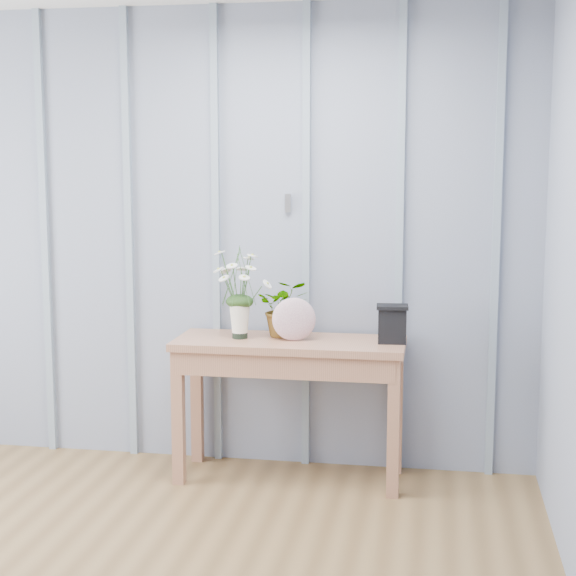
% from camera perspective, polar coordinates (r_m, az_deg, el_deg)
% --- Properties ---
extents(room_shell, '(4.00, 4.50, 2.50)m').
position_cam_1_polar(room_shell, '(3.68, -13.95, 12.86)').
color(room_shell, '#838CA2').
rests_on(room_shell, ground).
extents(sideboard, '(1.20, 0.45, 0.75)m').
position_cam_1_polar(sideboard, '(4.63, 0.11, -4.75)').
color(sideboard, '#9B674C').
rests_on(sideboard, ground).
extents(daisy_vase, '(0.36, 0.27, 0.51)m').
position_cam_1_polar(daisy_vase, '(4.60, -3.16, 0.62)').
color(daisy_vase, black).
rests_on(daisy_vase, sideboard).
extents(spider_plant, '(0.30, 0.27, 0.30)m').
position_cam_1_polar(spider_plant, '(4.67, -0.23, -1.30)').
color(spider_plant, '#1B3A14').
rests_on(spider_plant, sideboard).
extents(felt_disc_vessel, '(0.23, 0.10, 0.23)m').
position_cam_1_polar(felt_disc_vessel, '(4.55, 0.39, -2.04)').
color(felt_disc_vessel, '#9A5A7C').
rests_on(felt_disc_vessel, sideboard).
extents(carved_box, '(0.17, 0.13, 0.20)m').
position_cam_1_polar(carved_box, '(4.54, 6.75, -2.29)').
color(carved_box, black).
rests_on(carved_box, sideboard).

